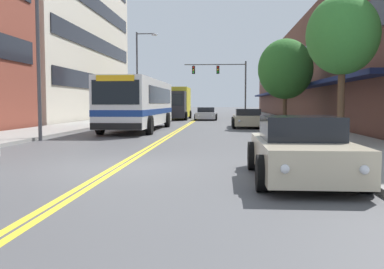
# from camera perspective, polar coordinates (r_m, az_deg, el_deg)

# --- Properties ---
(ground_plane) EXTENTS (240.00, 240.00, 0.00)m
(ground_plane) POSITION_cam_1_polar(r_m,az_deg,el_deg) (47.82, 0.97, 2.25)
(ground_plane) COLOR #4C4C4F
(sidewalk_left) EXTENTS (3.69, 106.00, 0.15)m
(sidewalk_left) POSITION_cam_1_polar(r_m,az_deg,el_deg) (48.79, -7.68, 2.33)
(sidewalk_left) COLOR gray
(sidewalk_left) RESTS_ON ground_plane
(sidewalk_right) EXTENTS (3.69, 106.00, 0.15)m
(sidewalk_right) POSITION_cam_1_polar(r_m,az_deg,el_deg) (47.96, 9.77, 2.28)
(sidewalk_right) COLOR gray
(sidewalk_right) RESTS_ON ground_plane
(centre_line) EXTENTS (0.34, 106.00, 0.01)m
(centre_line) POSITION_cam_1_polar(r_m,az_deg,el_deg) (47.82, 0.97, 2.25)
(centre_line) COLOR yellow
(centre_line) RESTS_ON ground_plane
(storefront_row_right) EXTENTS (9.10, 68.00, 9.04)m
(storefront_row_right) POSITION_cam_1_polar(r_m,az_deg,el_deg) (48.98, 16.99, 7.40)
(storefront_row_right) COLOR brown
(storefront_row_right) RESTS_ON ground_plane
(city_bus) EXTENTS (2.92, 11.56, 3.02)m
(city_bus) POSITION_cam_1_polar(r_m,az_deg,el_deg) (26.47, -7.01, 4.32)
(city_bus) COLOR silver
(city_bus) RESTS_ON ground_plane
(car_black_parked_left_near) EXTENTS (1.97, 4.29, 1.35)m
(car_black_parked_left_near) POSITION_cam_1_polar(r_m,az_deg,el_deg) (39.54, -6.18, 2.72)
(car_black_parked_left_near) COLOR black
(car_black_parked_left_near) RESTS_ON ground_plane
(car_champagne_parked_right_foreground) EXTENTS (2.10, 4.43, 1.37)m
(car_champagne_parked_right_foreground) POSITION_cam_1_polar(r_m,az_deg,el_deg) (9.53, 14.28, -2.01)
(car_champagne_parked_right_foreground) COLOR beige
(car_champagne_parked_right_foreground) RESTS_ON ground_plane
(car_beige_parked_right_mid) EXTENTS (2.15, 4.78, 1.26)m
(car_beige_parked_right_mid) POSITION_cam_1_polar(r_m,az_deg,el_deg) (29.18, 7.45, 2.12)
(car_beige_parked_right_mid) COLOR #BCAD89
(car_beige_parked_right_mid) RESTS_ON ground_plane
(car_silver_moving_lead) EXTENTS (2.13, 4.44, 1.23)m
(car_silver_moving_lead) POSITION_cam_1_polar(r_m,az_deg,el_deg) (41.60, 1.90, 2.74)
(car_silver_moving_lead) COLOR #B7B7BC
(car_silver_moving_lead) RESTS_ON ground_plane
(box_truck) EXTENTS (2.54, 7.23, 3.24)m
(box_truck) POSITION_cam_1_polar(r_m,az_deg,el_deg) (43.27, -2.02, 4.24)
(box_truck) COLOR #232328
(box_truck) RESTS_ON ground_plane
(traffic_signal_mast) EXTENTS (7.09, 0.38, 6.39)m
(traffic_signal_mast) POSITION_cam_1_polar(r_m,az_deg,el_deg) (49.39, 4.30, 7.63)
(traffic_signal_mast) COLOR #47474C
(traffic_signal_mast) RESTS_ON ground_plane
(street_lamp_left_near) EXTENTS (1.93, 0.28, 7.99)m
(street_lamp_left_near) POSITION_cam_1_polar(r_m,az_deg,el_deg) (19.96, -19.24, 12.79)
(street_lamp_left_near) COLOR #47474C
(street_lamp_left_near) RESTS_ON ground_plane
(street_lamp_left_far) EXTENTS (2.01, 0.28, 8.15)m
(street_lamp_left_far) POSITION_cam_1_polar(r_m,az_deg,el_deg) (40.25, -6.98, 8.67)
(street_lamp_left_far) COLOR #47474C
(street_lamp_left_far) RESTS_ON ground_plane
(street_tree_right_near) EXTENTS (2.63, 2.63, 5.43)m
(street_tree_right_near) POSITION_cam_1_polar(r_m,az_deg,el_deg) (16.89, 19.44, 12.34)
(street_tree_right_near) COLOR brown
(street_tree_right_near) RESTS_ON sidewalk_right
(street_tree_right_mid) EXTENTS (3.59, 3.59, 5.71)m
(street_tree_right_mid) POSITION_cam_1_polar(r_m,az_deg,el_deg) (29.11, 12.34, 8.51)
(street_tree_right_mid) COLOR brown
(street_tree_right_mid) RESTS_ON sidewalk_right
(fire_hydrant) EXTENTS (0.30, 0.22, 0.89)m
(fire_hydrant) POSITION_cam_1_polar(r_m,az_deg,el_deg) (20.49, 13.30, 1.14)
(fire_hydrant) COLOR red
(fire_hydrant) RESTS_ON sidewalk_right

